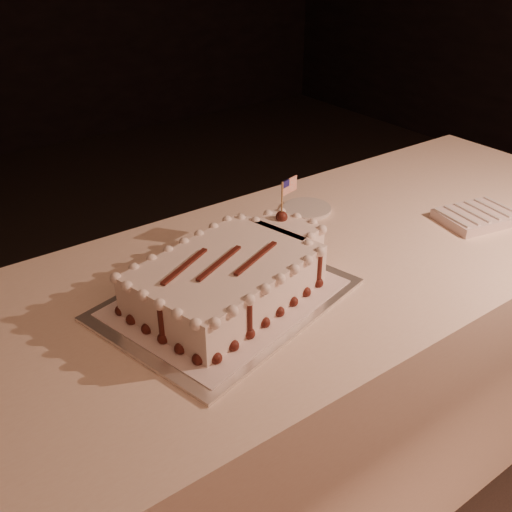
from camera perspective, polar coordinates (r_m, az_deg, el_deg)
banquet_table at (r=1.58m, az=0.83°, el=-13.48°), size 2.40×0.80×0.75m
cake_board at (r=1.26m, az=-2.96°, el=-4.31°), size 0.59×0.50×0.01m
doily at (r=1.25m, az=-2.97°, el=-4.13°), size 0.53×0.45×0.00m
sheet_cake at (r=1.24m, az=-2.18°, el=-1.79°), size 0.51×0.35×0.19m
napkin_stack at (r=1.70m, az=21.15°, el=3.70°), size 0.23×0.18×0.03m
side_plate at (r=1.65m, az=5.10°, el=4.72°), size 0.14×0.14×0.01m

